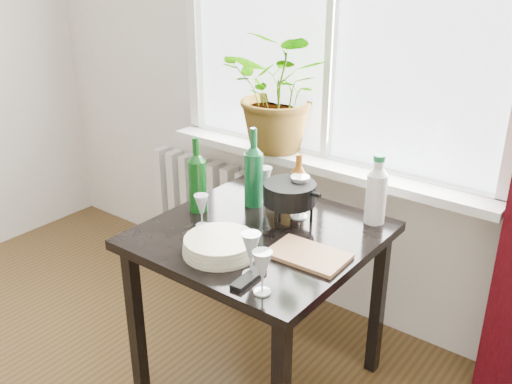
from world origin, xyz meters
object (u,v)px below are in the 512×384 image
Objects in this scene: fondue_pot at (289,202)px; radiator at (209,205)px; wineglass_far_right at (262,272)px; table at (260,251)px; wine_bottle_left at (197,174)px; wineglass_back_center at (300,196)px; wineglass_back_left at (264,184)px; plate_stack at (220,246)px; bottle_amber at (298,183)px; wineglass_front_right at (251,254)px; tv_remote at (249,278)px; potted_plant at (282,91)px; wineglass_front_left at (202,211)px; cleaning_bottle at (377,189)px; wine_bottle_right at (254,167)px; cutting_board at (308,255)px.

radiator is at bearing 162.52° from fondue_pot.
table is at bearing 127.98° from wineglass_far_right.
wine_bottle_left is at bearing 150.31° from wineglass_far_right.
wineglass_back_left is (-0.21, 0.04, -0.01)m from wineglass_back_center.
table is 3.06× the size of plate_stack.
bottle_amber is (0.02, 0.24, 0.22)m from table.
wineglass_front_right is 0.66× the size of fondue_pot.
wineglass_front_right is at bearing 111.72° from tv_remote.
wineglass_front_right is (0.16, -0.52, -0.05)m from bottle_amber.
potted_plant is at bearing 122.17° from wineglass_far_right.
table is 0.41m from wine_bottle_left.
wineglass_front_left is at bearing -152.61° from table.
potted_plant is 0.51m from wineglass_back_left.
wineglass_back_center is (0.90, -0.43, 0.45)m from radiator.
radiator is 1.31m from cleaning_bottle.
wineglass_far_right is 0.11m from tv_remote.
wine_bottle_right is 1.36× the size of bottle_amber.
fondue_pot reaches higher than wineglass_far_right.
wineglass_far_right is 0.64× the size of fondue_pot.
wineglass_front_left reaches higher than tv_remote.
plate_stack is (0.31, -0.83, -0.37)m from potted_plant.
tv_remote is at bearing -42.26° from radiator.
bottle_amber is at bearing 57.13° from wineglass_front_left.
potted_plant is 1.06m from wineglass_front_right.
fondue_pot reaches higher than radiator.
fondue_pot reaches higher than wineglass_front_left.
bottle_amber is 1.66× the size of wineglass_far_right.
wineglass_far_right is (0.10, -0.07, -0.00)m from wineglass_front_right.
bottle_amber is at bearing 86.70° from plate_stack.
bottle_amber is at bearing -24.19° from radiator.
table is at bearing 27.39° from wineglass_front_left.
potted_plant is 3.76× the size of tv_remote.
wineglass_back_left is (-0.15, 0.23, 0.17)m from table.
plate_stack is (0.20, -0.12, -0.04)m from wineglass_front_left.
table is 0.33m from bottle_amber.
cutting_board reaches higher than radiator.
radiator is 1.45m from tv_remote.
radiator is 1.44m from wineglass_front_right.
cleaning_bottle is (1.17, -0.28, 0.51)m from radiator.
bottle_amber reaches higher than radiator.
tv_remote is at bearing -60.66° from potted_plant.
wineglass_front_left is at bearing -173.87° from cutting_board.
radiator is 4.89× the size of wineglass_back_left.
wine_bottle_right is 2.25× the size of wineglass_far_right.
wineglass_back_left is 0.59× the size of plate_stack.
potted_plant is at bearing 90.14° from wine_bottle_left.
bottle_amber is at bearing 35.99° from wine_bottle_left.
wineglass_front_right is at bearing -28.77° from wine_bottle_left.
wineglass_front_right is 0.57× the size of cutting_board.
wineglass_front_right is 1.16× the size of wineglass_front_left.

